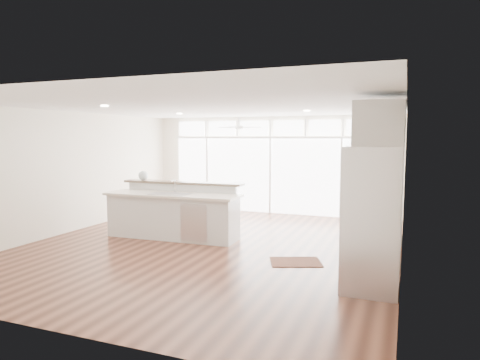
% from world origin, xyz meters
% --- Properties ---
extents(floor, '(7.00, 8.00, 0.02)m').
position_xyz_m(floor, '(0.00, 0.00, -0.01)').
color(floor, '#401E13').
rests_on(floor, ground).
extents(ceiling, '(7.00, 8.00, 0.02)m').
position_xyz_m(ceiling, '(0.00, 0.00, 2.70)').
color(ceiling, white).
rests_on(ceiling, wall_back).
extents(wall_back, '(7.00, 0.04, 2.70)m').
position_xyz_m(wall_back, '(0.00, 4.00, 1.35)').
color(wall_back, white).
rests_on(wall_back, floor).
extents(wall_front, '(7.00, 0.04, 2.70)m').
position_xyz_m(wall_front, '(0.00, -4.00, 1.35)').
color(wall_front, white).
rests_on(wall_front, floor).
extents(wall_left, '(0.04, 8.00, 2.70)m').
position_xyz_m(wall_left, '(-3.50, 0.00, 1.35)').
color(wall_left, white).
rests_on(wall_left, floor).
extents(wall_right, '(0.04, 8.00, 2.70)m').
position_xyz_m(wall_right, '(3.50, 0.00, 1.35)').
color(wall_right, white).
rests_on(wall_right, floor).
extents(glass_wall, '(5.80, 0.06, 2.08)m').
position_xyz_m(glass_wall, '(0.00, 3.94, 1.05)').
color(glass_wall, white).
rests_on(glass_wall, wall_back).
extents(transom_row, '(5.90, 0.06, 0.40)m').
position_xyz_m(transom_row, '(0.00, 3.94, 2.38)').
color(transom_row, white).
rests_on(transom_row, wall_back).
extents(desk_window, '(0.04, 0.85, 0.85)m').
position_xyz_m(desk_window, '(3.46, 0.30, 1.55)').
color(desk_window, white).
rests_on(desk_window, wall_right).
extents(ceiling_fan, '(1.16, 1.16, 0.32)m').
position_xyz_m(ceiling_fan, '(-0.50, 2.80, 2.48)').
color(ceiling_fan, white).
rests_on(ceiling_fan, ceiling).
extents(recessed_lights, '(3.40, 3.00, 0.02)m').
position_xyz_m(recessed_lights, '(0.00, 0.20, 2.68)').
color(recessed_lights, beige).
rests_on(recessed_lights, ceiling).
extents(oven_cabinet, '(0.64, 1.20, 2.50)m').
position_xyz_m(oven_cabinet, '(3.17, 1.80, 1.25)').
color(oven_cabinet, silver).
rests_on(oven_cabinet, floor).
extents(desk_nook, '(0.72, 1.30, 0.76)m').
position_xyz_m(desk_nook, '(3.13, 0.30, 0.38)').
color(desk_nook, silver).
rests_on(desk_nook, floor).
extents(upper_cabinets, '(0.64, 1.30, 0.64)m').
position_xyz_m(upper_cabinets, '(3.17, 0.30, 2.35)').
color(upper_cabinets, silver).
rests_on(upper_cabinets, wall_right).
extents(refrigerator, '(0.76, 0.90, 2.00)m').
position_xyz_m(refrigerator, '(3.11, -1.35, 1.00)').
color(refrigerator, silver).
rests_on(refrigerator, floor).
extents(fridge_cabinet, '(0.64, 0.90, 0.60)m').
position_xyz_m(fridge_cabinet, '(3.17, -1.35, 2.30)').
color(fridge_cabinet, silver).
rests_on(fridge_cabinet, wall_right).
extents(framed_photos, '(0.06, 0.22, 0.80)m').
position_xyz_m(framed_photos, '(3.46, 0.92, 1.40)').
color(framed_photos, black).
rests_on(framed_photos, wall_right).
extents(kitchen_island, '(2.95, 1.20, 1.16)m').
position_xyz_m(kitchen_island, '(-1.05, 0.34, 0.58)').
color(kitchen_island, silver).
rests_on(kitchen_island, floor).
extents(rug, '(1.01, 0.88, 0.01)m').
position_xyz_m(rug, '(1.82, -0.47, 0.01)').
color(rug, '#351911').
rests_on(rug, floor).
extents(office_chair, '(0.57, 0.52, 1.08)m').
position_xyz_m(office_chair, '(2.89, 0.17, 0.54)').
color(office_chair, black).
rests_on(office_chair, floor).
extents(fishbowl, '(0.22, 0.22, 0.22)m').
position_xyz_m(fishbowl, '(-2.01, 0.71, 1.26)').
color(fishbowl, silver).
rests_on(fishbowl, kitchen_island).
extents(monitor, '(0.10, 0.45, 0.37)m').
position_xyz_m(monitor, '(3.05, 0.30, 0.95)').
color(monitor, black).
rests_on(monitor, desk_nook).
extents(keyboard, '(0.14, 0.32, 0.02)m').
position_xyz_m(keyboard, '(2.88, 0.30, 0.77)').
color(keyboard, silver).
rests_on(keyboard, desk_nook).
extents(potted_plant, '(0.31, 0.34, 0.25)m').
position_xyz_m(potted_plant, '(3.17, 1.80, 2.63)').
color(potted_plant, '#2C5826').
rests_on(potted_plant, oven_cabinet).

